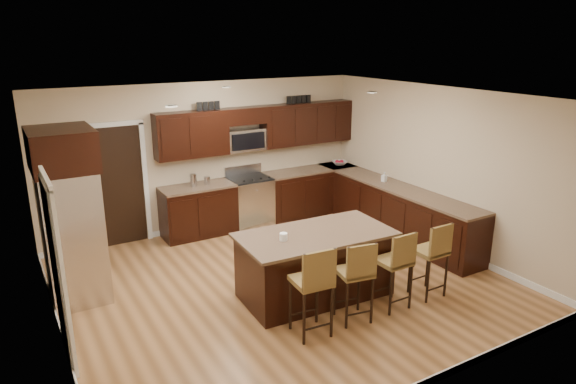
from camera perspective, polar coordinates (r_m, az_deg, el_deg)
floor at (r=7.61m, az=-0.54°, el=-10.12°), size 6.00×6.00×0.00m
ceiling at (r=6.82m, az=-0.60°, el=10.52°), size 6.00×6.00×0.00m
wall_back at (r=9.50m, az=-8.88°, el=3.90°), size 6.00×0.00×6.00m
wall_left at (r=6.26m, az=-25.21°, el=-4.49°), size 0.00×5.50×5.50m
wall_right at (r=8.92m, az=16.40°, el=2.55°), size 0.00×5.50×5.50m
base_cabinets at (r=9.51m, az=5.05°, el=-1.51°), size 4.02×3.96×0.92m
upper_cabinets at (r=9.68m, az=-2.86°, el=7.29°), size 4.00×0.33×0.80m
range at (r=9.73m, az=-4.27°, el=-0.99°), size 0.76×0.64×1.11m
microwave at (r=9.58m, az=-4.83°, el=5.80°), size 0.76×0.31×0.40m
doorway at (r=9.12m, az=-18.41°, el=0.58°), size 0.85×0.03×2.06m
pantry_door at (r=6.10m, az=-24.33°, el=-8.27°), size 0.03×0.80×2.04m
letter_decor at (r=9.55m, az=-3.67°, el=9.90°), size 2.20×0.03×0.15m
island at (r=7.13m, az=3.02°, el=-8.25°), size 2.14×1.20×0.92m
stool_left at (r=6.08m, az=2.90°, el=-9.92°), size 0.46×0.46×1.15m
stool_mid at (r=6.44m, az=7.62°, el=-8.87°), size 0.47×0.47×1.08m
stool_right at (r=6.83m, az=11.98°, el=-7.57°), size 0.41×0.41×1.08m
refrigerator at (r=7.38m, az=-23.07°, el=-2.28°), size 0.79×0.97×2.35m
floor_mat at (r=9.24m, az=-1.66°, el=-5.03°), size 0.98×0.74×0.01m
fruit_bowl at (r=10.64m, az=5.73°, el=3.25°), size 0.41×0.41×0.08m
soap_bottle at (r=9.50m, az=10.64°, el=1.67°), size 0.09×0.09×0.18m
canister_tall at (r=9.17m, az=-10.47°, el=1.29°), size 0.12×0.12×0.23m
canister_short at (r=9.26m, az=-8.99°, el=1.27°), size 0.11×0.11×0.14m
island_jar at (r=6.67m, az=-0.51°, el=-4.99°), size 0.10×0.10×0.10m
stool_extra at (r=7.25m, az=15.83°, el=-6.36°), size 0.41×0.41×1.08m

